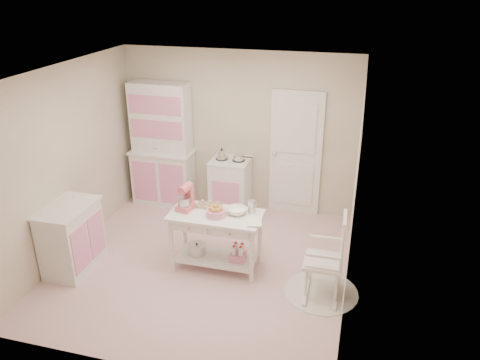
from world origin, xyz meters
name	(u,v)px	position (x,y,z in m)	size (l,w,h in m)	color
room_shell	(198,151)	(0.00, 0.00, 1.65)	(3.84, 3.84, 2.62)	#CB7F85
door	(296,154)	(0.95, 1.87, 1.02)	(0.82, 0.05, 2.04)	white
hutch	(161,145)	(-1.26, 1.66, 1.04)	(1.06, 0.50, 2.08)	white
stove	(230,186)	(-0.06, 1.61, 0.46)	(0.62, 0.57, 0.92)	white
base_cabinet	(71,238)	(-1.63, -0.51, 0.46)	(0.54, 0.84, 0.92)	white
lace_rug	(321,292)	(1.63, -0.21, 0.01)	(0.92, 0.92, 0.01)	white
rocking_chair	(324,255)	(1.63, -0.21, 0.55)	(0.48, 0.72, 1.10)	white
work_table	(216,241)	(0.20, 0.00, 0.40)	(1.20, 0.60, 0.80)	white
stand_mixer	(185,198)	(-0.22, 0.02, 0.97)	(0.20, 0.28, 0.34)	#E25F70
cookie_tray	(209,206)	(0.05, 0.18, 0.81)	(0.34, 0.24, 0.02)	silver
bread_basket	(216,213)	(0.22, -0.05, 0.85)	(0.25, 0.25, 0.09)	pink
mixing_bowl	(237,211)	(0.46, 0.08, 0.84)	(0.26, 0.26, 0.08)	white
metal_pitcher	(252,207)	(0.64, 0.16, 0.89)	(0.10, 0.10, 0.17)	silver
recipe_book	(247,222)	(0.65, -0.12, 0.81)	(0.18, 0.24, 0.02)	white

